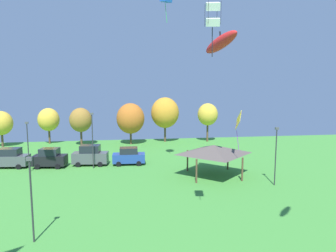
% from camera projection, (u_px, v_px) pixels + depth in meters
% --- Properties ---
extents(kite_flying_3, '(0.66, 2.09, 4.30)m').
position_uv_depth(kite_flying_3, '(238.00, 122.00, 31.12)').
color(kite_flying_3, yellow).
extents(kite_flying_5, '(0.95, 1.03, 3.25)m').
position_uv_depth(kite_flying_5, '(213.00, 14.00, 17.58)').
color(kite_flying_5, white).
extents(kite_flying_6, '(2.33, 5.40, 2.20)m').
position_uv_depth(kite_flying_6, '(221.00, 43.00, 27.48)').
color(kite_flying_6, red).
extents(parked_car_leftmost, '(4.71, 2.39, 2.50)m').
position_uv_depth(parked_car_leftmost, '(10.00, 158.00, 37.99)').
color(parked_car_leftmost, '#4C5156').
rests_on(parked_car_leftmost, ground).
extents(parked_car_second_from_left, '(4.26, 2.43, 2.47)m').
position_uv_depth(parked_car_second_from_left, '(50.00, 158.00, 38.08)').
color(parked_car_second_from_left, black).
rests_on(parked_car_second_from_left, ground).
extents(parked_car_third_from_left, '(4.65, 2.36, 2.68)m').
position_uv_depth(parked_car_third_from_left, '(90.00, 155.00, 39.14)').
color(parked_car_third_from_left, '#4C5156').
rests_on(parked_car_third_from_left, ground).
extents(parked_car_rightmost_in_row, '(4.26, 2.09, 2.29)m').
position_uv_depth(parked_car_rightmost_in_row, '(129.00, 156.00, 39.49)').
color(parked_car_rightmost_in_row, '#234299').
rests_on(parked_car_rightmost_in_row, ground).
extents(park_pavilion, '(6.62, 6.05, 3.60)m').
position_uv_depth(park_pavilion, '(214.00, 150.00, 34.22)').
color(park_pavilion, brown).
rests_on(park_pavilion, ground).
extents(light_post_0, '(0.36, 0.20, 7.03)m').
position_uv_depth(light_post_0, '(92.00, 138.00, 37.32)').
color(light_post_0, '#2D2D33').
rests_on(light_post_0, ground).
extents(light_post_1, '(0.36, 0.20, 6.09)m').
position_uv_depth(light_post_1, '(28.00, 144.00, 35.81)').
color(light_post_1, '#2D2D33').
rests_on(light_post_1, ground).
extents(light_post_2, '(0.36, 0.20, 6.10)m').
position_uv_depth(light_post_2, '(276.00, 153.00, 30.81)').
color(light_post_2, '#2D2D33').
rests_on(light_post_2, ground).
extents(light_post_3, '(0.36, 0.20, 5.73)m').
position_uv_depth(light_post_3, '(31.00, 194.00, 19.34)').
color(light_post_3, '#2D2D33').
rests_on(light_post_3, ground).
extents(treeline_tree_0, '(3.75, 3.75, 6.15)m').
position_uv_depth(treeline_tree_0, '(1.00, 123.00, 51.13)').
color(treeline_tree_0, brown).
rests_on(treeline_tree_0, ground).
extents(treeline_tree_1, '(3.77, 3.77, 6.47)m').
position_uv_depth(treeline_tree_1, '(49.00, 120.00, 53.97)').
color(treeline_tree_1, brown).
rests_on(treeline_tree_1, ground).
extents(treeline_tree_2, '(3.85, 3.85, 6.65)m').
position_uv_depth(treeline_tree_2, '(81.00, 120.00, 52.13)').
color(treeline_tree_2, brown).
rests_on(treeline_tree_2, ground).
extents(treeline_tree_3, '(4.96, 4.96, 7.38)m').
position_uv_depth(treeline_tree_3, '(131.00, 119.00, 53.40)').
color(treeline_tree_3, brown).
rests_on(treeline_tree_3, ground).
extents(treeline_tree_4, '(5.20, 5.20, 8.34)m').
position_uv_depth(treeline_tree_4, '(165.00, 113.00, 55.73)').
color(treeline_tree_4, brown).
rests_on(treeline_tree_4, ground).
extents(treeline_tree_5, '(3.78, 3.78, 7.21)m').
position_uv_depth(treeline_tree_5, '(208.00, 115.00, 56.05)').
color(treeline_tree_5, brown).
rests_on(treeline_tree_5, ground).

